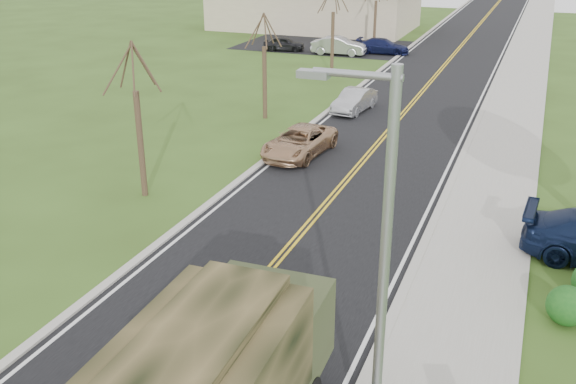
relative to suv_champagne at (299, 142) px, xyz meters
The scene contains 15 objects.
road 23.41m from the suv_champagne, 82.63° to the left, with size 8.00×120.00×0.01m, color black.
curb_right 24.29m from the suv_champagne, 72.88° to the left, with size 0.30×120.00×0.12m, color #9E998E.
sidewalk_right 24.86m from the suv_champagne, 69.02° to the left, with size 3.20×120.00×0.10m, color #9E998E.
curb_left 23.25m from the suv_champagne, 92.84° to the left, with size 0.30×120.00×0.10m, color #9E998E.
street_light 19.38m from the suv_champagne, 65.45° to the right, with size 1.65×0.22×8.00m.
bare_tree_a 8.12m from the suv_champagne, 120.52° to the right, with size 1.93×2.26×6.08m.
bare_tree_b 6.82m from the suv_champagne, 127.53° to the left, with size 1.83×2.14×5.73m.
bare_tree_c 17.80m from the suv_champagne, 103.09° to the left, with size 2.04×2.39×6.42m.
bare_tree_d 29.54m from the suv_champagne, 97.80° to the left, with size 1.88×2.20×5.91m.
commercial_building 41.33m from the suv_champagne, 108.33° to the left, with size 25.50×21.50×5.65m.
suv_champagne is the anchor object (origin of this frame).
sedan_silver 8.37m from the suv_champagne, 88.41° to the left, with size 1.37×3.92×1.29m, color #A1A2A6.
lot_car_dark 27.47m from the suv_champagne, 113.42° to the left, with size 1.43×3.56×1.21m, color black.
lot_car_silver 25.91m from the suv_champagne, 103.35° to the left, with size 1.58×4.53×1.49m, color #A3A2A7.
lot_car_navy 27.14m from the suv_champagne, 95.59° to the left, with size 1.78×4.39×1.27m, color #0F1439.
Camera 1 is at (6.96, -9.80, 9.84)m, focal length 40.00 mm.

